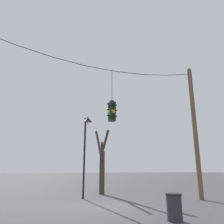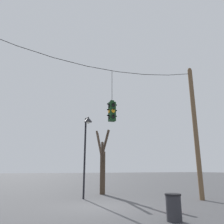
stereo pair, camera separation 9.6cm
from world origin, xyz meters
name	(u,v)px [view 1 (the left image)]	position (x,y,z in m)	size (l,w,h in m)	color
ground_plane	(101,207)	(0.00, 0.00, 0.00)	(200.00, 200.00, 0.00)	#4C4C4F
utility_pole_right	(195,129)	(6.46, -0.05, 4.32)	(0.30, 0.30, 8.67)	brown
span_wire	(103,65)	(0.00, -0.05, 7.68)	(12.93, 0.03, 0.88)	black
traffic_light_near_right_pole	(112,111)	(0.58, -0.05, 4.94)	(0.58, 0.58, 3.02)	#143819
street_lamp	(86,135)	(-0.02, 2.83, 3.97)	(0.53, 0.91, 5.16)	black
bare_tree	(102,162)	(1.94, 5.23, 2.34)	(1.07, 3.83, 5.02)	#423326
fire_hydrant	(176,203)	(2.58, -2.51, 0.38)	(0.22, 0.30, 0.75)	red
trash_bin	(174,207)	(1.38, -3.93, 0.47)	(0.59, 0.59, 0.94)	#2D2D33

